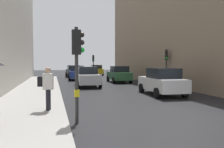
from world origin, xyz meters
The scene contains 13 objects.
ground_plane centered at (0.00, 0.00, 0.00)m, with size 120.00×120.00×0.00m, color black.
sidewalk_kerb centered at (-6.34, 6.00, 0.08)m, with size 3.34×40.00×0.16m, color #A8A5A0.
building_facade_right centered at (10.67, 13.21, 6.57)m, with size 12.00×28.78×13.14m, color gray.
traffic_light_mid_street centered at (4.36, 9.83, 2.29)m, with size 0.34×0.45×3.31m.
traffic_light_far_median centered at (0.22, 22.71, 2.23)m, with size 0.24×0.43×3.23m.
traffic_light_near_left centered at (-4.35, -0.04, 2.29)m, with size 0.43×0.24×3.32m.
car_white_compact centered at (1.73, 5.50, 0.88)m, with size 2.17×4.28×1.76m.
car_green_estate centered at (1.73, 15.39, 0.88)m, with size 2.09×4.24×1.76m.
car_yellow_taxi centered at (2.01, 29.89, 0.88)m, with size 2.17×4.28×1.76m.
car_dark_suv centered at (-2.25, 25.49, 0.88)m, with size 2.19×4.29×1.76m.
car_silver_hatchback centered at (-2.20, 11.92, 0.88)m, with size 2.13×4.26×1.76m.
car_blue_van centered at (-2.28, 20.14, 0.88)m, with size 2.27×4.33×1.76m.
pedestrian_with_black_backpack centered at (-5.40, 1.71, 1.16)m, with size 0.64×0.38×1.77m.
Camera 1 is at (-5.16, -7.80, 2.10)m, focal length 35.97 mm.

